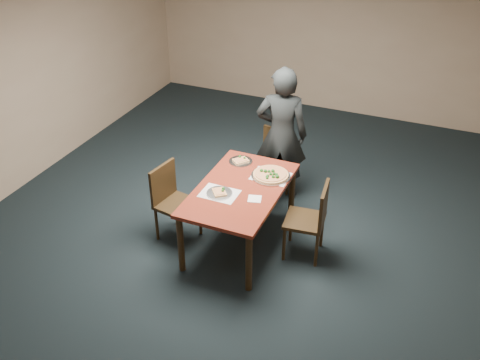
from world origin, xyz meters
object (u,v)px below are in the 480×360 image
at_px(chair_right, 312,217).
at_px(chair_left, 172,198).
at_px(chair_far, 272,160).
at_px(slice_plate_near, 220,192).
at_px(slice_plate_far, 241,161).
at_px(diner, 281,135).
at_px(pizza_pan, 271,175).
at_px(dining_table, 240,195).

bearing_deg(chair_right, chair_left, -86.51).
height_order(chair_far, slice_plate_near, chair_far).
bearing_deg(chair_left, slice_plate_far, -29.06).
bearing_deg(slice_plate_far, diner, 63.55).
distance_m(diner, slice_plate_near, 1.35).
bearing_deg(diner, chair_right, 112.87).
relative_size(chair_far, pizza_pan, 2.04).
relative_size(chair_right, slice_plate_near, 3.25).
height_order(pizza_pan, slice_plate_near, pizza_pan).
xyz_separation_m(pizza_pan, slice_plate_far, (-0.44, 0.18, -0.01)).
height_order(chair_far, slice_plate_far, chair_far).
bearing_deg(slice_plate_far, pizza_pan, -21.82).
relative_size(chair_far, slice_plate_far, 3.25).
xyz_separation_m(dining_table, chair_left, (-0.78, -0.17, -0.14)).
bearing_deg(slice_plate_near, chair_far, 83.86).
distance_m(chair_far, slice_plate_far, 0.66).
bearing_deg(chair_far, diner, 25.93).
bearing_deg(diner, chair_left, 44.24).
height_order(diner, pizza_pan, diner).
xyz_separation_m(chair_far, chair_right, (0.82, -1.00, 0.00)).
height_order(chair_left, slice_plate_far, chair_left).
height_order(diner, slice_plate_far, diner).
xyz_separation_m(chair_far, chair_left, (-0.76, -1.28, 0.00)).
bearing_deg(slice_plate_near, chair_left, 177.98).
height_order(chair_right, pizza_pan, chair_right).
relative_size(chair_far, chair_left, 1.00).
height_order(pizza_pan, slice_plate_far, pizza_pan).
distance_m(chair_left, slice_plate_near, 0.67).
relative_size(diner, pizza_pan, 3.96).
bearing_deg(chair_far, slice_plate_near, -83.32).
xyz_separation_m(chair_right, pizza_pan, (-0.58, 0.25, 0.26)).
xyz_separation_m(chair_left, slice_plate_far, (0.56, 0.70, 0.25)).
bearing_deg(dining_table, slice_plate_near, -129.42).
distance_m(dining_table, chair_far, 1.12).
bearing_deg(slice_plate_near, pizza_pan, 54.71).
xyz_separation_m(chair_left, chair_right, (1.58, 0.27, 0.00)).
bearing_deg(diner, slice_plate_far, 51.24).
bearing_deg(chair_far, chair_left, -107.92).
bearing_deg(dining_table, chair_left, -167.66).
distance_m(chair_right, pizza_pan, 0.68).
bearing_deg(chair_right, slice_plate_far, -119.06).
height_order(chair_right, diner, diner).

